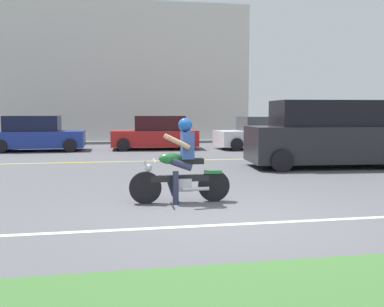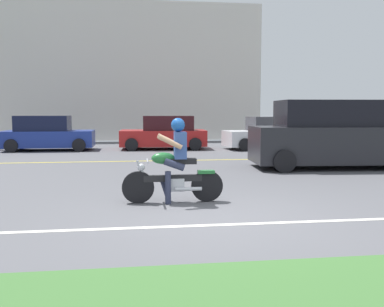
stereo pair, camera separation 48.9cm
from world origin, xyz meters
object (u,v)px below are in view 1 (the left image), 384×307
object	(u,v)px
motorcyclist	(181,167)
parked_car_4	(370,132)
parked_car_1	(37,135)
parked_car_2	(156,134)
suv_nearby	(329,135)
parked_car_3	(262,134)

from	to	relation	value
motorcyclist	parked_car_4	size ratio (longest dim) A/B	0.47
parked_car_1	motorcyclist	bearing A→B (deg)	-68.90
parked_car_2	suv_nearby	bearing A→B (deg)	-57.80
parked_car_1	parked_car_4	world-z (taller)	parked_car_4
parked_car_4	suv_nearby	bearing A→B (deg)	-131.19
motorcyclist	parked_car_1	bearing A→B (deg)	111.10
motorcyclist	parked_car_4	world-z (taller)	parked_car_4
motorcyclist	parked_car_3	size ratio (longest dim) A/B	0.44
suv_nearby	parked_car_4	distance (m)	8.01
suv_nearby	parked_car_2	world-z (taller)	suv_nearby
motorcyclist	parked_car_4	bearing A→B (deg)	44.44
motorcyclist	parked_car_1	distance (m)	12.43
parked_car_1	parked_car_2	bearing A→B (deg)	-0.09
suv_nearby	parked_car_1	bearing A→B (deg)	143.16
suv_nearby	parked_car_4	bearing A→B (deg)	48.81
motorcyclist	suv_nearby	size ratio (longest dim) A/B	0.37
parked_car_2	parked_car_4	bearing A→B (deg)	-7.28
parked_car_2	parked_car_4	xyz separation A→B (m)	(9.86, -1.26, 0.07)
motorcyclist	parked_car_3	distance (m)	12.24
parked_car_4	parked_car_3	bearing A→B (deg)	173.18
parked_car_1	parked_car_4	xyz separation A→B (m)	(15.01, -1.27, 0.06)
parked_car_3	parked_car_4	size ratio (longest dim) A/B	1.06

